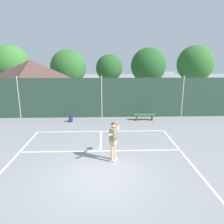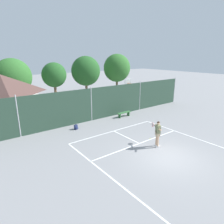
{
  "view_description": "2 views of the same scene",
  "coord_description": "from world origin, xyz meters",
  "px_view_note": "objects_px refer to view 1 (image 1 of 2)",
  "views": [
    {
      "loc": [
        0.24,
        -7.5,
        4.56
      ],
      "look_at": [
        0.7,
        5.54,
        1.29
      ],
      "focal_mm": 33.75,
      "sensor_mm": 36.0,
      "label": 1
    },
    {
      "loc": [
        -9.38,
        -6.56,
        6.13
      ],
      "look_at": [
        -0.09,
        5.62,
        1.65
      ],
      "focal_mm": 31.29,
      "sensor_mm": 36.0,
      "label": 2
    }
  ],
  "objects_px": {
    "backpack_navy": "(71,119)",
    "courtside_bench": "(145,116)",
    "tennis_player": "(113,138)",
    "tennis_ball": "(124,150)",
    "basketball_hoop": "(168,87)"
  },
  "relations": [
    {
      "from": "tennis_player",
      "to": "courtside_bench",
      "type": "height_order",
      "value": "tennis_player"
    },
    {
      "from": "tennis_player",
      "to": "tennis_ball",
      "type": "xyz_separation_m",
      "value": [
        0.57,
        1.12,
        -1.08
      ]
    },
    {
      "from": "basketball_hoop",
      "to": "courtside_bench",
      "type": "height_order",
      "value": "basketball_hoop"
    },
    {
      "from": "basketball_hoop",
      "to": "courtside_bench",
      "type": "distance_m",
      "value": 3.82
    },
    {
      "from": "basketball_hoop",
      "to": "tennis_ball",
      "type": "height_order",
      "value": "basketball_hoop"
    },
    {
      "from": "tennis_player",
      "to": "tennis_ball",
      "type": "height_order",
      "value": "tennis_player"
    },
    {
      "from": "basketball_hoop",
      "to": "backpack_navy",
      "type": "xyz_separation_m",
      "value": [
        -8.02,
        -2.46,
        -2.12
      ]
    },
    {
      "from": "tennis_player",
      "to": "tennis_ball",
      "type": "relative_size",
      "value": 28.1
    },
    {
      "from": "backpack_navy",
      "to": "courtside_bench",
      "type": "bearing_deg",
      "value": 2.23
    },
    {
      "from": "tennis_player",
      "to": "backpack_navy",
      "type": "distance_m",
      "value": 7.08
    },
    {
      "from": "tennis_ball",
      "to": "courtside_bench",
      "type": "xyz_separation_m",
      "value": [
        2.09,
        5.46,
        0.33
      ]
    },
    {
      "from": "backpack_navy",
      "to": "courtside_bench",
      "type": "distance_m",
      "value": 5.63
    },
    {
      "from": "tennis_player",
      "to": "courtside_bench",
      "type": "relative_size",
      "value": 1.16
    },
    {
      "from": "basketball_hoop",
      "to": "tennis_ball",
      "type": "distance_m",
      "value": 9.21
    },
    {
      "from": "backpack_navy",
      "to": "courtside_bench",
      "type": "xyz_separation_m",
      "value": [
        5.62,
        0.22,
        0.17
      ]
    }
  ]
}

